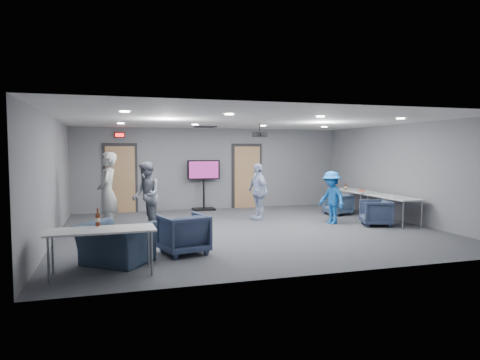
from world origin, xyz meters
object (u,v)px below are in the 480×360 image
object	(u,v)px
chair_right_a	(338,204)
chair_right_b	(376,213)
chair_front_a	(183,234)
person_c	(258,192)
person_d	(332,198)
table_right_b	(393,198)
table_front_left	(101,232)
bottle_front	(98,219)
chair_front_b	(116,243)
person_b	(146,195)
bottle_right	(346,187)
person_a	(107,193)
projector	(260,134)
table_right_a	(355,192)
tv_stand	(204,182)

from	to	relation	value
chair_right_a	chair_right_b	bearing A→B (deg)	-13.33
chair_right_b	chair_front_a	world-z (taller)	chair_front_a
person_c	person_d	xyz separation A→B (m)	(1.68, -1.20, -0.10)
chair_right_b	person_d	bearing A→B (deg)	-103.00
chair_right_a	chair_front_a	xyz separation A→B (m)	(-5.31, -3.54, 0.06)
table_right_b	table_front_left	world-z (taller)	same
chair_front_a	bottle_front	world-z (taller)	bottle_front
chair_front_a	chair_right_a	bearing A→B (deg)	-161.13
chair_front_b	person_b	bearing A→B (deg)	-65.58
table_front_left	chair_right_b	bearing A→B (deg)	19.69
person_d	chair_front_a	bearing A→B (deg)	-75.04
person_b	person_d	xyz separation A→B (m)	(4.84, -0.56, -0.15)
chair_right_a	bottle_right	bearing A→B (deg)	110.85
person_c	chair_front_b	bearing A→B (deg)	-57.78
chair_right_b	table_right_b	xyz separation A→B (m)	(0.65, 0.16, 0.35)
person_a	chair_front_b	bearing A→B (deg)	8.35
person_d	chair_front_b	distance (m)	6.19
chair_right_a	chair_front_b	distance (m)	7.66
chair_front_b	projector	xyz separation A→B (m)	(3.83, 3.37, 2.05)
chair_front_a	table_front_left	world-z (taller)	chair_front_a
person_c	projector	bearing A→B (deg)	-24.30
person_a	table_right_a	xyz separation A→B (m)	(7.36, 1.18, -0.28)
bottle_front	bottle_right	bearing A→B (deg)	31.91
person_c	table_right_a	xyz separation A→B (m)	(3.29, 0.24, -0.12)
projector	table_front_left	bearing A→B (deg)	-137.93
table_right_b	bottle_front	world-z (taller)	bottle_front
chair_front_a	table_right_a	world-z (taller)	chair_front_a
person_d	table_right_a	distance (m)	2.16
table_front_left	person_d	bearing A→B (deg)	27.64
table_front_left	table_right_a	bearing A→B (deg)	30.87
bottle_front	projector	xyz separation A→B (m)	(4.11, 3.66, 1.57)
person_d	table_right_b	bearing A→B (deg)	62.41
person_b	person_d	size ratio (longest dim) A/B	1.21
chair_right_a	chair_front_b	xyz separation A→B (m)	(-6.56, -3.94, 0.04)
table_front_left	table_right_b	bearing A→B (deg)	19.12
table_front_left	bottle_right	world-z (taller)	bottle_right
person_c	bottle_front	bearing A→B (deg)	-57.61
table_right_b	bottle_front	xyz separation A→B (m)	(-7.49, -2.43, 0.16)
tv_stand	projector	world-z (taller)	projector
person_a	person_c	world-z (taller)	person_a
person_a	chair_right_b	size ratio (longest dim) A/B	2.61
table_right_a	projector	size ratio (longest dim) A/B	4.73
chair_front_b	table_right_a	size ratio (longest dim) A/B	0.65
person_c	person_a	bearing A→B (deg)	-88.91
person_b	chair_right_b	bearing A→B (deg)	70.87
chair_right_a	table_right_a	size ratio (longest dim) A/B	0.42
person_d	chair_front_a	size ratio (longest dim) A/B	1.68
person_c	projector	size ratio (longest dim) A/B	4.50
person_d	table_front_left	distance (m)	6.64
chair_front_b	chair_front_a	bearing A→B (deg)	-124.19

